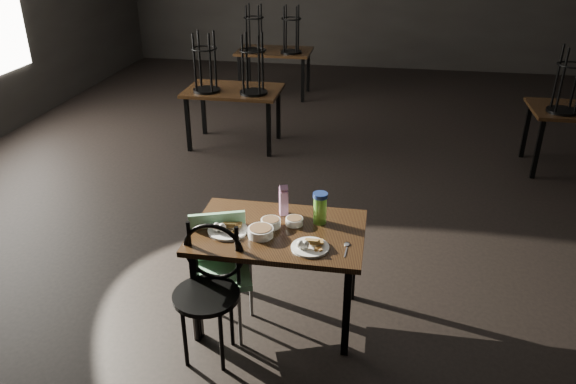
% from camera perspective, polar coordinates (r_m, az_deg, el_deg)
% --- Properties ---
extents(main_table, '(1.20, 0.80, 0.75)m').
position_cam_1_polar(main_table, '(3.96, -0.99, -4.84)').
color(main_table, black).
rests_on(main_table, ground).
extents(plate_left, '(0.28, 0.28, 0.09)m').
position_cam_1_polar(plate_left, '(3.91, -6.19, -3.72)').
color(plate_left, white).
rests_on(plate_left, main_table).
extents(plate_right, '(0.25, 0.25, 0.08)m').
position_cam_1_polar(plate_right, '(3.70, 2.22, -5.46)').
color(plate_right, white).
rests_on(plate_right, main_table).
extents(bowl_near, '(0.14, 0.14, 0.06)m').
position_cam_1_polar(bowl_near, '(3.95, -1.76, -3.12)').
color(bowl_near, white).
rests_on(bowl_near, main_table).
extents(bowl_far, '(0.13, 0.13, 0.05)m').
position_cam_1_polar(bowl_far, '(3.98, 0.65, -2.96)').
color(bowl_far, white).
rests_on(bowl_far, main_table).
extents(bowl_big, '(0.18, 0.18, 0.06)m').
position_cam_1_polar(bowl_big, '(3.84, -2.80, -4.05)').
color(bowl_big, white).
rests_on(bowl_big, main_table).
extents(juice_carton, '(0.07, 0.07, 0.23)m').
position_cam_1_polar(juice_carton, '(4.08, -0.45, -0.89)').
color(juice_carton, '#7E1768').
rests_on(juice_carton, main_table).
extents(water_bottle, '(0.14, 0.14, 0.23)m').
position_cam_1_polar(water_bottle, '(3.96, 3.27, -1.60)').
color(water_bottle, '#6BBF38').
rests_on(water_bottle, main_table).
extents(spoon, '(0.04, 0.19, 0.01)m').
position_cam_1_polar(spoon, '(3.76, 5.98, -5.39)').
color(spoon, silver).
rests_on(spoon, main_table).
extents(bentwood_chair, '(0.44, 0.44, 0.93)m').
position_cam_1_polar(bentwood_chair, '(3.78, -7.99, -9.05)').
color(bentwood_chair, black).
rests_on(bentwood_chair, ground).
extents(school_chair, '(0.51, 0.51, 0.86)m').
position_cam_1_polar(school_chair, '(4.02, -6.90, -7.16)').
color(school_chair, '#7EC593').
rests_on(school_chair, ground).
extents(bg_table_left, '(1.20, 0.80, 1.48)m').
position_cam_1_polar(bg_table_left, '(7.22, -5.67, 10.30)').
color(bg_table_left, black).
rests_on(bg_table_left, ground).
extents(bg_table_far, '(1.20, 0.80, 1.48)m').
position_cam_1_polar(bg_table_far, '(9.42, -1.42, 14.17)').
color(bg_table_far, black).
rests_on(bg_table_far, ground).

